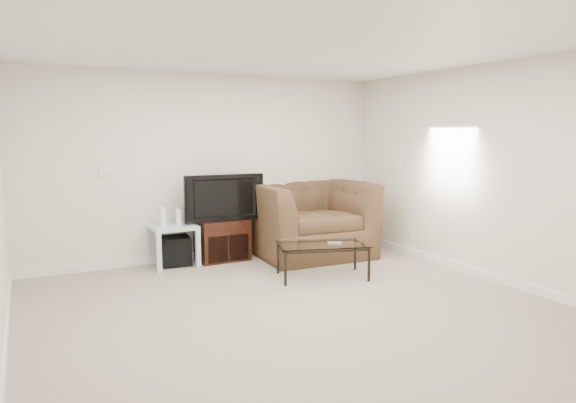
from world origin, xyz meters
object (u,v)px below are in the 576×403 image
television (222,197)px  side_table (173,245)px  subwoofer (175,251)px  tv_stand (222,240)px  coffee_table (322,260)px  recliner (309,206)px

television → side_table: (-0.67, 0.03, -0.60)m
side_table → subwoofer: size_ratio=1.52×
tv_stand → side_table: tv_stand is taller
subwoofer → coffee_table: 1.97m
subwoofer → tv_stand: bearing=-2.1°
recliner → side_table: bearing=174.6°
side_table → subwoofer: bearing=35.2°
side_table → coffee_table: bearing=-43.6°
side_table → coffee_table: (1.43, -1.36, -0.06)m
television → subwoofer: 0.93m
tv_stand → recliner: recliner is taller
television → coffee_table: 1.67m
coffee_table → tv_stand: bearing=119.1°
tv_stand → subwoofer: bearing=176.5°
coffee_table → television: bearing=119.6°
coffee_table → recliner: bearing=67.8°
subwoofer → recliner: bearing=-9.2°
television → coffee_table: bearing=-57.6°
television → coffee_table: size_ratio=0.95×
side_table → tv_stand: bearing=0.0°
tv_stand → coffee_table: size_ratio=0.63×
subwoofer → recliner: recliner is taller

